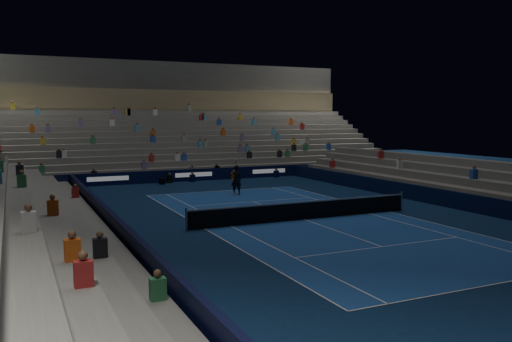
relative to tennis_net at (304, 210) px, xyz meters
The scene contains 11 objects.
ground 0.50m from the tennis_net, ahead, with size 90.00×90.00×0.00m, color #0B2143.
court_surface 0.50m from the tennis_net, ahead, with size 10.97×23.77×0.01m, color #1A4591.
sponsor_barrier_far 18.50m from the tennis_net, 90.00° to the left, with size 44.00×0.25×1.00m, color black.
sponsor_barrier_east 9.70m from the tennis_net, ahead, with size 0.25×37.00×1.00m, color black.
sponsor_barrier_west 9.70m from the tennis_net, behind, with size 0.25×37.00×1.00m, color black.
grandstand_main 28.05m from the tennis_net, 90.00° to the left, with size 44.00×15.20×11.20m.
grandstand_east 13.17m from the tennis_net, ahead, with size 5.00×37.00×2.50m.
grandstand_west 13.17m from the tennis_net, behind, with size 5.00×37.00×2.50m.
tennis_net is the anchor object (origin of this frame).
tennis_player 9.69m from the tennis_net, 88.80° to the left, with size 0.75×0.49×2.06m, color black.
broadcast_camera 17.67m from the tennis_net, 99.59° to the left, with size 0.42×0.84×0.51m.
Camera 1 is at (-13.70, -23.59, 5.34)m, focal length 37.08 mm.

